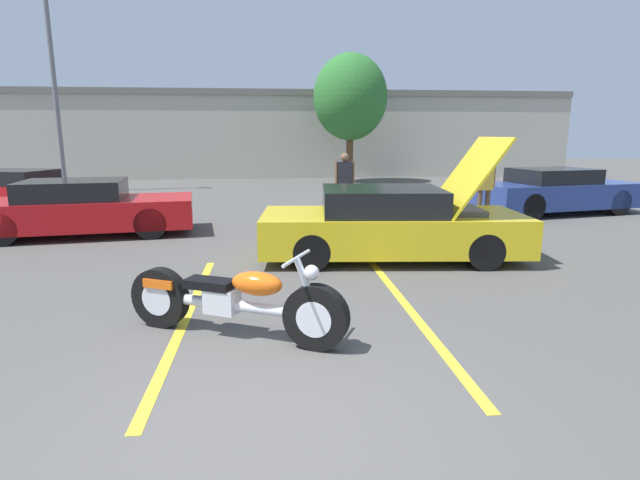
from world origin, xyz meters
The scene contains 13 objects.
ground_plane centered at (0.00, 0.00, 0.00)m, with size 80.00×80.00×0.00m, color #514F4C.
parking_stripe_foreground centered at (-0.90, 2.70, 0.00)m, with size 0.12×5.15×0.01m, color yellow.
parking_stripe_middle centered at (1.92, 2.70, 0.00)m, with size 0.12×5.15×0.01m, color yellow.
far_building centered at (0.00, 24.27, 2.34)m, with size 32.00×4.20×4.40m.
light_pole centered at (-7.73, 17.01, 4.37)m, with size 1.21×0.28×7.97m.
tree_background centered at (3.87, 19.87, 3.84)m, with size 3.35×3.35×5.79m.
motorcycle centered at (-0.26, 1.95, 0.42)m, with size 2.45×1.28×0.99m.
show_car_hood_open centered at (2.34, 5.34, 0.62)m, with size 4.79×2.31×2.17m.
parked_car_left_row centered at (-7.49, 12.75, 0.55)m, with size 5.02×2.97×1.15m.
parked_car_right_row centered at (8.21, 9.99, 0.62)m, with size 4.87×2.59×1.28m.
parked_car_mid_row centered at (-3.98, 8.06, 0.60)m, with size 4.83×2.44×1.23m.
spectator_near_motorcycle centered at (5.40, 8.41, 1.08)m, with size 0.52×0.24×1.81m.
spectator_by_show_car centered at (2.13, 9.75, 1.03)m, with size 0.52×0.23×1.73m.
Camera 1 is at (0.16, -3.34, 2.22)m, focal length 28.00 mm.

